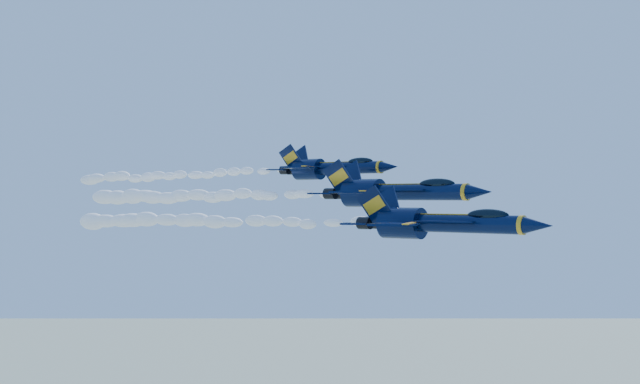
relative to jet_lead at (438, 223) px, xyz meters
The scene contains 6 objects.
jet_lead is the anchor object (origin of this frame).
smoke_trail_jet_lead 27.05m from the jet_lead, behind, with size 39.55×1.90×1.71m, color white.
jet_second 15.15m from the jet_lead, 135.97° to the left, with size 18.63×15.28×6.92m.
smoke_trail_jet_second 39.90m from the jet_lead, 164.91° to the left, with size 39.55×2.08×1.87m, color white.
jet_third 28.06m from the jet_lead, 145.28° to the left, with size 15.87×13.02×5.90m.
smoke_trail_jet_third 51.87m from the jet_lead, 162.31° to the left, with size 39.55×1.77×1.59m, color white.
Camera 1 is at (50.08, -70.11, 150.59)m, focal length 45.00 mm.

